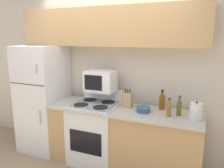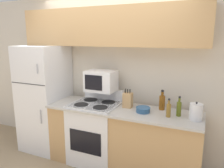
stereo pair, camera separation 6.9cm
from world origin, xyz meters
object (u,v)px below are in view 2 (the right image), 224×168
object	(u,v)px
microwave	(101,81)
bowl	(143,110)
stove	(96,131)
bottle_olive_oil	(179,108)
refrigerator	(45,98)
kettle	(196,112)
bottle_whiskey	(162,102)
bottle_vinegar	(169,110)
knife_block	(128,100)

from	to	relation	value
microwave	bowl	distance (m)	0.79
stove	bottle_olive_oil	size ratio (longest dim) A/B	4.17
bottle_olive_oil	refrigerator	bearing A→B (deg)	179.37
bowl	stove	bearing A→B (deg)	178.56
stove	kettle	world-z (taller)	kettle
bottle_whiskey	bottle_olive_oil	bearing A→B (deg)	-34.03
bottle_vinegar	bottle_olive_oil	xyz separation A→B (m)	(0.11, 0.09, 0.01)
refrigerator	kettle	world-z (taller)	refrigerator
microwave	bottle_whiskey	world-z (taller)	microwave
knife_block	bottle_olive_oil	world-z (taller)	knife_block
stove	bowl	size ratio (longest dim) A/B	5.50
bottle_whiskey	kettle	size ratio (longest dim) A/B	1.23
refrigerator	kettle	size ratio (longest dim) A/B	7.72
bowl	microwave	bearing A→B (deg)	167.49
knife_block	bottle_olive_oil	bearing A→B (deg)	-5.20
stove	bottle_whiskey	distance (m)	1.11
stove	microwave	bearing A→B (deg)	77.27
bottle_whiskey	knife_block	bearing A→B (deg)	-167.65
refrigerator	bowl	distance (m)	1.74
refrigerator	bottle_vinegar	world-z (taller)	refrigerator
stove	bottle_vinegar	xyz separation A→B (m)	(1.08, -0.06, 0.52)
kettle	knife_block	bearing A→B (deg)	172.53
bottle_olive_oil	kettle	size ratio (longest dim) A/B	1.14
bowl	refrigerator	bearing A→B (deg)	177.69
kettle	bottle_vinegar	bearing A→B (deg)	-174.47
kettle	bowl	bearing A→B (deg)	179.16
kettle	refrigerator	bearing A→B (deg)	178.10
bottle_whiskey	bottle_olive_oil	world-z (taller)	bottle_whiskey
knife_block	microwave	bearing A→B (deg)	174.17
bottle_whiskey	bowl	bearing A→B (deg)	-134.27
stove	bottle_whiskey	world-z (taller)	bottle_whiskey
knife_block	bottle_olive_oil	distance (m)	0.72
stove	bottle_vinegar	bearing A→B (deg)	-3.14
bottle_whiskey	bottle_vinegar	bearing A→B (deg)	-62.24
stove	microwave	size ratio (longest dim) A/B	2.47
microwave	bowl	size ratio (longest dim) A/B	2.22
bowl	bottle_olive_oil	xyz separation A→B (m)	(0.46, 0.05, 0.06)
stove	bottle_vinegar	world-z (taller)	bottle_vinegar
refrigerator	knife_block	distance (m)	1.48
microwave	bottle_olive_oil	distance (m)	1.20
refrigerator	bottle_olive_oil	xyz separation A→B (m)	(2.19, -0.02, 0.12)
bowl	bottle_whiskey	distance (m)	0.31
refrigerator	kettle	bearing A→B (deg)	-1.90
bowl	knife_block	bearing A→B (deg)	156.80
bottle_whiskey	bottle_olive_oil	distance (m)	0.30
knife_block	bottle_vinegar	world-z (taller)	knife_block
microwave	bottle_olive_oil	bearing A→B (deg)	-5.44
refrigerator	stove	distance (m)	1.08
bowl	bottle_vinegar	size ratio (longest dim) A/B	0.82
microwave	bottle_olive_oil	xyz separation A→B (m)	(1.17, -0.11, -0.24)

